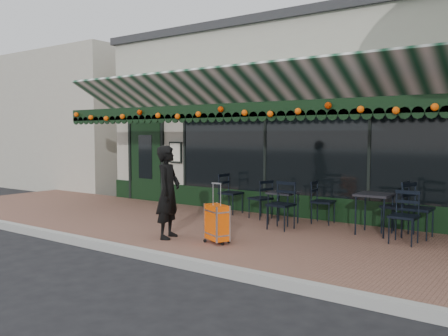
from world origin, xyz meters
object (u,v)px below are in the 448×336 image
Objects in this scene: chair_b_right at (323,202)px; chair_solo at (231,193)px; suitcase at (217,223)px; chair_b_front at (281,205)px; chair_a_front at (404,217)px; chair_b_left at (260,199)px; chair_a_right at (418,209)px; chair_a_left at (398,208)px; cafe_table_b at (283,195)px; woman at (168,192)px; cafe_table_a at (374,198)px.

chair_b_right is 0.95× the size of chair_solo.
suitcase is 1.09× the size of chair_b_front.
chair_a_front is 3.24m from chair_b_left.
chair_a_right is 1.15× the size of chair_b_right.
chair_a_left is at bearing 24.71° from chair_b_front.
chair_b_left reaches higher than cafe_table_b.
chair_a_left is 2.88m from chair_b_left.
chair_a_front is at bearing -100.24° from chair_solo.
woman is 3.74m from cafe_table_a.
chair_a_left is at bearing 36.19° from cafe_table_a.
chair_a_left is 0.97× the size of chair_a_right.
suitcase is at bearing 30.69° from chair_b_left.
cafe_table_a is 2.55m from chair_b_left.
chair_b_left is 0.92× the size of chair_b_front.
chair_solo is at bearing 88.70° from chair_a_right.
chair_b_front reaches higher than chair_b_right.
chair_a_right is (0.37, -0.09, 0.01)m from chair_a_left.
chair_solo is at bearing 164.93° from cafe_table_b.
chair_a_right is 0.62m from chair_a_front.
chair_b_right is at bearing -80.06° from chair_a_left.
woman is at bearing -113.71° from cafe_table_b.
chair_b_right reaches higher than cafe_table_b.
chair_a_right is 1.91m from chair_b_right.
chair_a_left reaches higher than chair_b_right.
chair_a_front reaches higher than chair_b_left.
chair_b_right is at bearing 68.28° from chair_b_front.
chair_b_front is (0.92, -0.77, 0.04)m from chair_b_left.
chair_a_front reaches higher than cafe_table_b.
cafe_table_a is 1.14× the size of cafe_table_b.
cafe_table_a is 0.47m from chair_a_left.
chair_a_front is 0.97× the size of chair_solo.
cafe_table_a is 1.73m from chair_b_front.
chair_b_left is (-3.17, 0.63, -0.02)m from chair_a_front.
suitcase is 1.12× the size of chair_a_front.
chair_a_front is at bearing 95.36° from chair_b_left.
chair_a_left is (3.20, 2.68, -0.32)m from woman.
cafe_table_b is 0.67× the size of chair_a_left.
cafe_table_a is at bearing -68.67° from woman.
chair_b_left is 0.92× the size of chair_solo.
chair_a_right is at bearing 13.05° from cafe_table_a.
chair_solo is (-4.06, 0.78, 0.01)m from chair_a_front.
suitcase is 3.13m from chair_a_front.
suitcase reaches higher than cafe_table_b.
chair_solo is at bearing 154.47° from chair_b_front.
woman reaches higher than chair_a_front.
woman is 2.49× the size of cafe_table_b.
chair_b_front reaches higher than chair_b_left.
chair_a_right reaches higher than chair_b_front.
chair_a_left reaches higher than cafe_table_b.
chair_a_left reaches higher than chair_b_left.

